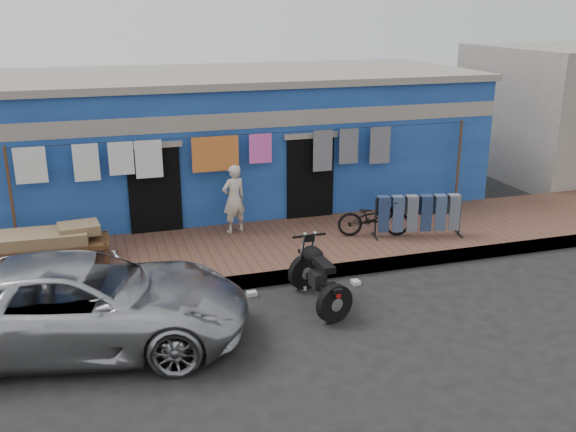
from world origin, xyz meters
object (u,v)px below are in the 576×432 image
at_px(bicycle, 374,214).
at_px(jeans_rack, 418,215).
at_px(charpoy, 57,245).
at_px(seated_person, 234,199).
at_px(motorcycle, 319,274).
at_px(car, 81,302).

distance_m(bicycle, jeans_rack, 0.93).
bearing_deg(charpoy, bicycle, -3.72).
xyz_separation_m(seated_person, jeans_rack, (3.64, -1.40, -0.28)).
xyz_separation_m(seated_person, bicycle, (2.76, -1.12, -0.25)).
bearing_deg(motorcycle, charpoy, 145.87).
bearing_deg(car, jeans_rack, -60.39).
bearing_deg(car, seated_person, -29.48).
distance_m(charpoy, jeans_rack, 7.27).
height_order(motorcycle, jeans_rack, jeans_rack).
relative_size(car, seated_person, 3.39).
relative_size(seated_person, motorcycle, 0.85).
relative_size(seated_person, charpoy, 0.73).
height_order(car, charpoy, car).
bearing_deg(bicycle, jeans_rack, -92.34).
bearing_deg(charpoy, car, -81.48).
relative_size(car, bicycle, 3.34).
distance_m(motorcycle, jeans_rack, 3.57).
distance_m(seated_person, charpoy, 3.69).
height_order(car, jeans_rack, car).
height_order(charpoy, jeans_rack, jeans_rack).
xyz_separation_m(bicycle, jeans_rack, (0.88, -0.28, -0.03)).
bearing_deg(jeans_rack, car, -161.40).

